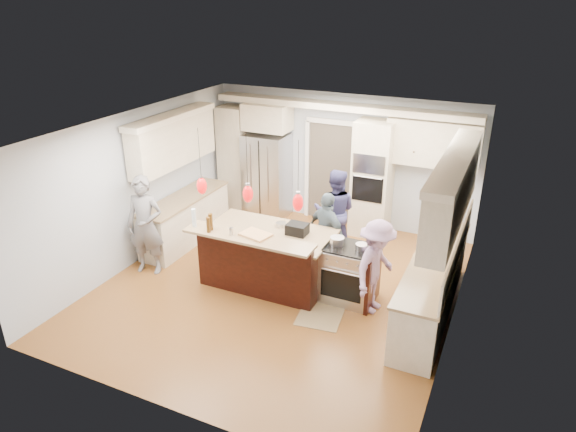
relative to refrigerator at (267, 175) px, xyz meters
name	(u,v)px	position (x,y,z in m)	size (l,w,h in m)	color
ground_plane	(279,287)	(1.55, -2.64, -0.90)	(6.00, 6.00, 0.00)	brown
room_shell	(278,184)	(1.55, -2.64, 0.92)	(5.54, 6.04, 2.72)	#B2BCC6
refrigerator	(267,175)	(0.00, 0.00, 0.00)	(0.90, 0.70, 1.80)	#B7B7BC
oven_column	(372,179)	(2.30, 0.03, 0.25)	(0.72, 0.69, 2.30)	beige
back_upper_cabinets	(304,143)	(0.80, 0.12, 0.77)	(5.30, 0.61, 2.54)	beige
right_counter_run	(440,252)	(3.99, -2.34, 0.16)	(0.64, 3.10, 2.51)	beige
left_cabinets	(181,190)	(-0.89, -1.84, 0.16)	(0.64, 2.30, 2.51)	beige
kitchen_island	(268,256)	(1.30, -2.57, -0.41)	(2.10, 1.46, 1.12)	black
island_range	(350,274)	(2.71, -2.49, -0.44)	(0.82, 0.71, 0.92)	#B7B7BC
pendant_lights	(248,194)	(1.30, -3.15, 0.90)	(1.75, 0.15, 1.03)	black
person_bar_end	(145,225)	(-0.75, -3.09, -0.03)	(0.64, 0.42, 1.75)	slate
person_far_left	(335,212)	(1.92, -1.04, -0.09)	(0.79, 0.61, 1.62)	navy
person_far_right	(327,233)	(2.05, -1.79, -0.17)	(0.85, 0.35, 1.45)	#4B5D69
person_range_side	(376,267)	(3.15, -2.62, -0.15)	(0.97, 0.56, 1.50)	#9A79A4
floor_rug	(322,311)	(2.46, -3.02, -0.89)	(0.65, 0.95, 0.01)	#957E51
water_bottle	(194,218)	(0.35, -3.22, 0.37)	(0.07, 0.07, 0.30)	silver
beer_bottle_a	(210,222)	(0.64, -3.19, 0.34)	(0.06, 0.06, 0.23)	#492C0D
beer_bottle_b	(208,225)	(0.67, -3.30, 0.34)	(0.06, 0.06, 0.25)	#492C0D
beer_bottle_c	(211,222)	(0.66, -3.21, 0.35)	(0.07, 0.07, 0.27)	#492C0D
drink_can	(231,231)	(1.04, -3.24, 0.28)	(0.06, 0.06, 0.12)	#B7B7BC
cutting_board	(256,235)	(1.39, -3.11, 0.24)	(0.44, 0.31, 0.03)	tan
pot_large	(337,241)	(2.48, -2.50, 0.08)	(0.22, 0.22, 0.13)	#B7B7BC
pot_small	(361,247)	(2.87, -2.50, 0.07)	(0.18, 0.18, 0.09)	#B7B7BC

